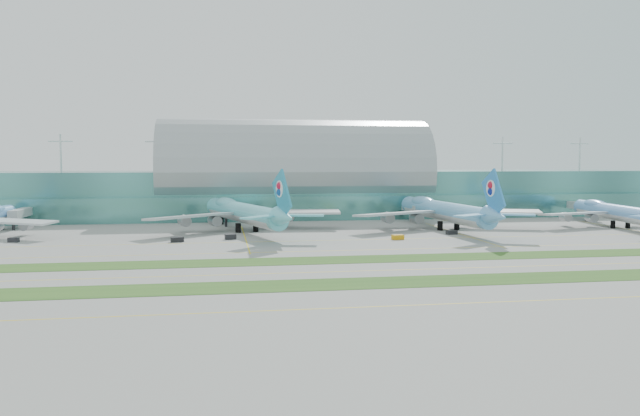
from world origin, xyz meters
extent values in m
plane|color=gray|center=(0.00, 0.00, 0.00)|extent=(700.00, 700.00, 0.00)
cube|color=#3D7A75|center=(0.00, 130.00, 10.00)|extent=(340.00, 42.00, 20.00)
cube|color=#3D7A75|center=(0.00, 106.00, 5.00)|extent=(340.00, 8.00, 10.00)
ellipsoid|color=#9EA5A8|center=(0.00, 130.00, 20.00)|extent=(340.00, 46.20, 16.17)
cylinder|color=white|center=(0.00, 130.00, 28.00)|extent=(0.80, 0.80, 16.00)
cube|color=#B2B7B7|center=(-106.00, 95.00, 5.50)|extent=(3.50, 22.00, 3.00)
cylinder|color=black|center=(-106.00, 85.00, 2.00)|extent=(1.00, 1.00, 4.00)
cube|color=#B2B7B7|center=(-31.00, 95.00, 5.50)|extent=(3.50, 22.00, 3.00)
cylinder|color=black|center=(-31.00, 85.00, 2.00)|extent=(1.00, 1.00, 4.00)
cube|color=#B2B7B7|center=(44.00, 95.00, 5.50)|extent=(3.50, 22.00, 3.00)
cylinder|color=black|center=(44.00, 85.00, 2.00)|extent=(1.00, 1.00, 4.00)
cube|color=#B2B7B7|center=(119.00, 95.00, 5.50)|extent=(3.50, 22.00, 3.00)
cylinder|color=black|center=(119.00, 85.00, 2.00)|extent=(1.00, 1.00, 4.00)
cube|color=#2D591E|center=(0.00, -28.00, 0.04)|extent=(420.00, 12.00, 0.08)
cube|color=#2D591E|center=(0.00, 2.00, 0.04)|extent=(420.00, 12.00, 0.08)
cube|color=yellow|center=(0.00, -48.00, 0.01)|extent=(420.00, 0.35, 0.01)
cube|color=yellow|center=(0.00, -14.00, 0.01)|extent=(420.00, 0.35, 0.01)
cube|color=yellow|center=(0.00, 18.00, 0.01)|extent=(420.00, 0.35, 0.01)
cube|color=yellow|center=(0.00, 40.00, 0.01)|extent=(420.00, 0.35, 0.01)
cone|color=#639EDA|center=(-109.91, 96.58, 5.69)|extent=(6.35, 5.39, 5.78)
cube|color=silver|center=(-97.64, 61.62, 5.32)|extent=(27.80, 19.94, 1.14)
cylinder|color=gray|center=(-101.14, 67.17, 3.36)|extent=(3.82, 5.51, 3.17)
cylinder|color=black|center=(-111.13, 87.48, 1.40)|extent=(1.68, 1.68, 2.80)
cylinder|color=#63CEDB|center=(-25.20, 70.59, 6.58)|extent=(26.36, 65.83, 6.69)
ellipsoid|color=#63CEDB|center=(-30.79, 88.47, 8.42)|extent=(12.14, 21.30, 4.77)
cone|color=#63CEDB|center=(-35.96, 104.98, 6.58)|extent=(7.99, 7.15, 6.69)
cone|color=#63CEDB|center=(-13.92, 34.56, 7.88)|extent=(8.96, 11.16, 6.35)
cube|color=silver|center=(-43.09, 62.74, 6.15)|extent=(30.17, 26.81, 1.32)
cylinder|color=gray|center=(-40.19, 69.74, 3.88)|extent=(5.27, 6.76, 3.67)
cube|color=silver|center=(-6.02, 74.33, 6.15)|extent=(32.91, 10.71, 1.32)
cylinder|color=gray|center=(-12.39, 78.44, 3.88)|extent=(5.27, 6.76, 3.67)
cube|color=teal|center=(-14.57, 36.62, 14.67)|extent=(4.85, 13.73, 15.55)
cylinder|color=white|center=(-14.89, 37.65, 16.29)|extent=(2.47, 5.23, 5.18)
cylinder|color=black|center=(-32.79, 94.85, 1.62)|extent=(1.94, 1.94, 3.24)
cylinder|color=black|center=(-27.00, 65.51, 1.62)|extent=(1.94, 1.94, 3.24)
cylinder|color=black|center=(-20.82, 67.44, 1.62)|extent=(1.94, 1.94, 3.24)
cylinder|color=#66AFE1|center=(47.28, 65.72, 6.60)|extent=(11.97, 67.37, 6.70)
ellipsoid|color=#66AFE1|center=(45.80, 84.44, 8.44)|extent=(7.96, 20.82, 4.78)
cone|color=#66AFE1|center=(44.44, 101.73, 6.60)|extent=(7.11, 5.92, 6.70)
cone|color=#66AFE1|center=(50.27, 27.99, 7.89)|extent=(7.12, 10.21, 6.37)
cube|color=silver|center=(28.05, 62.03, 6.16)|extent=(32.67, 21.78, 1.32)
cylinder|color=gray|center=(32.44, 68.24, 3.89)|extent=(4.13, 6.22, 3.68)
cube|color=silver|center=(66.86, 65.10, 6.16)|extent=(33.39, 17.51, 1.32)
cylinder|color=gray|center=(61.55, 70.54, 3.89)|extent=(4.13, 6.22, 3.68)
cube|color=#328BDE|center=(50.10, 30.14, 14.71)|extent=(1.77, 14.22, 15.59)
cylinder|color=white|center=(50.01, 31.22, 16.33)|extent=(1.38, 5.25, 5.19)
cylinder|color=black|center=(45.27, 91.12, 1.62)|extent=(1.95, 1.95, 3.24)
cylinder|color=black|center=(44.39, 61.15, 1.62)|extent=(1.95, 1.95, 3.24)
cylinder|color=black|center=(50.86, 61.66, 1.62)|extent=(1.95, 1.95, 3.24)
cylinder|color=#6BA6EB|center=(112.67, 60.85, 5.69)|extent=(12.65, 58.10, 5.78)
ellipsoid|color=#6BA6EB|center=(114.61, 76.93, 7.28)|extent=(7.55, 18.11, 4.12)
cone|color=#6BA6EB|center=(116.39, 91.78, 5.69)|extent=(6.30, 5.32, 5.78)
cube|color=silver|center=(95.78, 61.01, 5.32)|extent=(28.84, 14.09, 1.14)
cylinder|color=#999CA1|center=(100.55, 65.51, 3.36)|extent=(3.76, 5.47, 3.17)
cylinder|color=black|center=(115.30, 82.67, 1.40)|extent=(1.68, 1.68, 2.80)
cylinder|color=black|center=(109.45, 57.48, 1.40)|extent=(1.68, 1.68, 2.80)
cylinder|color=black|center=(115.01, 56.82, 1.40)|extent=(1.68, 1.68, 2.80)
cube|color=black|center=(-95.46, 50.72, 0.71)|extent=(3.42, 2.23, 1.43)
cube|color=black|center=(-46.11, 43.28, 0.75)|extent=(4.15, 2.50, 1.51)
cube|color=black|center=(-29.91, 47.23, 0.84)|extent=(3.72, 2.41, 1.67)
cube|color=orange|center=(22.27, 38.57, 0.75)|extent=(3.94, 2.57, 1.50)
cube|color=black|center=(44.02, 48.81, 0.69)|extent=(3.92, 2.29, 1.38)
camera|label=1|loc=(-32.72, -150.38, 25.16)|focal=35.00mm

